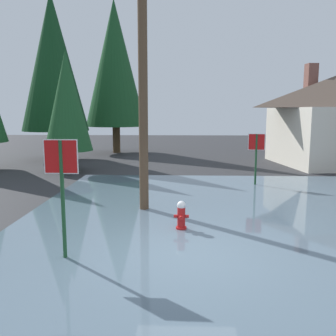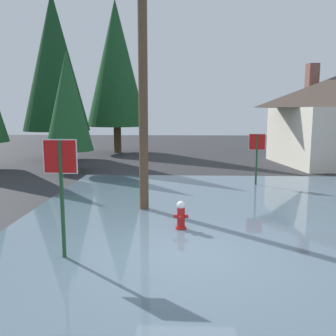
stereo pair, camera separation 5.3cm
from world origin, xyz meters
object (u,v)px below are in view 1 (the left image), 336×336
object	(u,v)px
stop_sign_near	(62,175)
pine_tree_mid_left	(115,64)
fire_hydrant	(181,216)
utility_pole	(143,43)
pine_tree_far_center	(53,62)
stop_sign_far	(256,149)
pine_tree_short_left	(67,101)

from	to	relation	value
stop_sign_near	pine_tree_mid_left	distance (m)	20.59
fire_hydrant	utility_pole	xyz separation A→B (m)	(-1.16, 1.95, 4.65)
pine_tree_far_center	pine_tree_mid_left	bearing A→B (deg)	52.48
utility_pole	stop_sign_far	size ratio (longest dim) A/B	4.51
pine_tree_mid_left	pine_tree_far_center	size ratio (longest dim) A/B	1.07
pine_tree_far_center	stop_sign_near	bearing A→B (deg)	-70.82
utility_pole	stop_sign_near	bearing A→B (deg)	-107.77
stop_sign_near	stop_sign_far	size ratio (longest dim) A/B	1.16
fire_hydrant	pine_tree_mid_left	size ratio (longest dim) A/B	0.07
pine_tree_mid_left	utility_pole	bearing A→B (deg)	-77.10
stop_sign_near	pine_tree_short_left	distance (m)	11.75
stop_sign_near	pine_tree_mid_left	size ratio (longest dim) A/B	0.23
stop_sign_far	pine_tree_mid_left	bearing A→B (deg)	123.22
utility_pole	pine_tree_far_center	size ratio (longest dim) A/B	0.95
stop_sign_far	fire_hydrant	bearing A→B (deg)	-117.37
stop_sign_far	pine_tree_short_left	world-z (taller)	pine_tree_short_left
fire_hydrant	stop_sign_far	size ratio (longest dim) A/B	0.36
stop_sign_far	stop_sign_near	bearing A→B (deg)	-124.77
pine_tree_mid_left	pine_tree_short_left	world-z (taller)	pine_tree_mid_left
utility_pole	stop_sign_far	xyz separation A→B (m)	(4.22, 3.96, -3.51)
utility_pole	stop_sign_far	distance (m)	6.77
pine_tree_mid_left	pine_tree_far_center	xyz separation A→B (m)	(-3.11, -4.05, -0.40)
pine_tree_mid_left	fire_hydrant	bearing A→B (deg)	-74.97
stop_sign_far	pine_tree_short_left	size ratio (longest dim) A/B	0.36
stop_sign_far	pine_tree_short_left	bearing A→B (deg)	159.58
stop_sign_near	pine_tree_short_left	bearing A→B (deg)	106.42
utility_pole	pine_tree_far_center	distance (m)	13.77
pine_tree_mid_left	pine_tree_short_left	size ratio (longest dim) A/B	1.82
fire_hydrant	stop_sign_far	xyz separation A→B (m)	(3.06, 5.91, 1.14)
stop_sign_near	pine_tree_far_center	distance (m)	17.32
stop_sign_near	pine_tree_short_left	size ratio (longest dim) A/B	0.42
fire_hydrant	pine_tree_short_left	distance (m)	11.25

